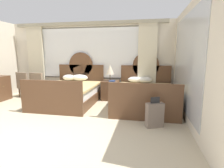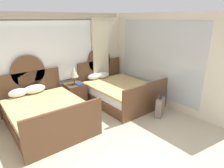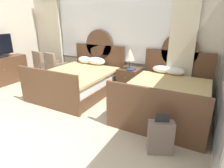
% 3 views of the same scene
% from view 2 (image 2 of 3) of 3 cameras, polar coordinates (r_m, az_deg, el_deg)
% --- Properties ---
extents(wall_back_window, '(6.00, 0.22, 2.70)m').
position_cam_2_polar(wall_back_window, '(5.86, -21.16, 6.55)').
color(wall_back_window, beige).
rests_on(wall_back_window, ground_plane).
extents(wall_right_mirror, '(0.08, 4.24, 2.70)m').
position_cam_2_polar(wall_right_mirror, '(5.94, 15.50, 6.52)').
color(wall_right_mirror, beige).
rests_on(wall_right_mirror, ground_plane).
extents(bed_near_window, '(1.70, 2.24, 1.61)m').
position_cam_2_polar(bed_near_window, '(5.09, -18.93, -7.89)').
color(bed_near_window, brown).
rests_on(bed_near_window, ground_plane).
extents(bed_near_mirror, '(1.70, 2.24, 1.61)m').
position_cam_2_polar(bed_near_mirror, '(6.16, 1.97, -2.14)').
color(bed_near_mirror, brown).
rests_on(bed_near_mirror, ground_plane).
extents(nightstand_between_beds, '(0.55, 0.57, 0.65)m').
position_cam_2_polar(nightstand_between_beds, '(6.09, -10.72, -2.92)').
color(nightstand_between_beds, brown).
rests_on(nightstand_between_beds, ground_plane).
extents(table_lamp_on_nightstand, '(0.27, 0.27, 0.55)m').
position_cam_2_polar(table_lamp_on_nightstand, '(5.86, -11.13, 3.49)').
color(table_lamp_on_nightstand, brown).
rests_on(table_lamp_on_nightstand, nightstand_between_beds).
extents(book_on_nightstand, '(0.18, 0.26, 0.03)m').
position_cam_2_polar(book_on_nightstand, '(5.92, -9.66, 0.03)').
color(book_on_nightstand, navy).
rests_on(book_on_nightstand, nightstand_between_beds).
extents(suitcase_on_floor, '(0.40, 0.30, 0.66)m').
position_cam_2_polar(suitcase_on_floor, '(5.43, 13.89, -6.56)').
color(suitcase_on_floor, '#75665B').
rests_on(suitcase_on_floor, ground_plane).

